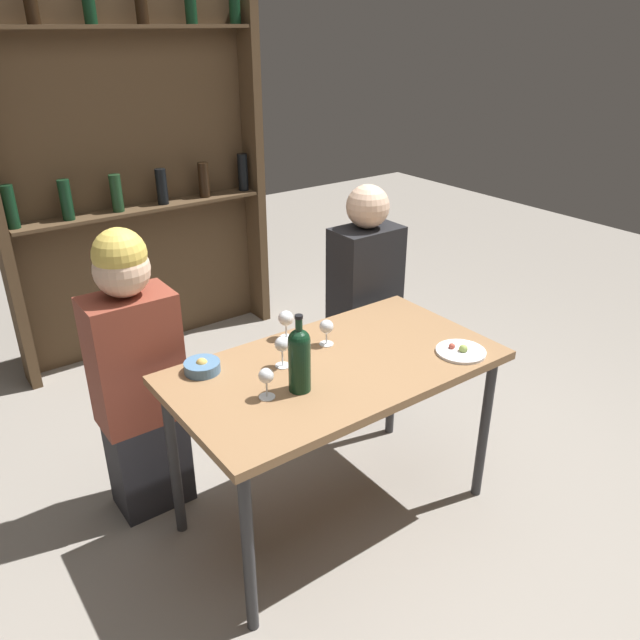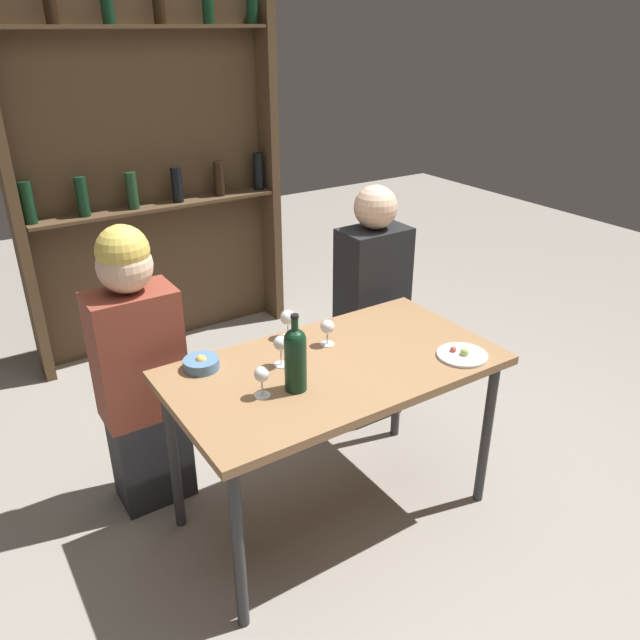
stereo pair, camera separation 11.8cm
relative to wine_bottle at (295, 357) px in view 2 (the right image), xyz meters
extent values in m
plane|color=gray|center=(0.23, 0.08, -0.89)|extent=(10.00, 10.00, 0.00)
cube|color=olive|center=(0.23, 0.08, -0.15)|extent=(1.32, 0.72, 0.04)
cylinder|color=#2D2D30|center=(-0.37, -0.23, -0.53)|extent=(0.04, 0.04, 0.72)
cylinder|color=#2D2D30|center=(0.83, -0.23, -0.53)|extent=(0.04, 0.04, 0.72)
cylinder|color=#2D2D30|center=(-0.37, 0.38, -0.53)|extent=(0.04, 0.04, 0.72)
cylinder|color=#2D2D30|center=(0.83, 0.38, -0.53)|extent=(0.04, 0.04, 0.72)
cube|color=#4C3823|center=(0.23, 2.14, 0.16)|extent=(1.61, 0.02, 2.11)
cube|color=#4C3823|center=(-0.58, 2.03, 0.16)|extent=(0.06, 0.18, 2.11)
cube|color=#4C3823|center=(1.03, 2.03, 0.16)|extent=(0.06, 0.18, 2.11)
cube|color=#4C3823|center=(0.23, 2.03, 0.06)|extent=(1.53, 0.18, 0.02)
cylinder|color=black|center=(-0.50, 2.04, 0.18)|extent=(0.07, 0.07, 0.24)
cylinder|color=black|center=(-0.21, 2.03, 0.18)|extent=(0.07, 0.07, 0.23)
cylinder|color=#19381E|center=(0.08, 2.03, 0.18)|extent=(0.07, 0.07, 0.22)
cylinder|color=black|center=(0.37, 2.03, 0.17)|extent=(0.07, 0.07, 0.22)
cylinder|color=black|center=(0.66, 2.03, 0.18)|extent=(0.07, 0.07, 0.22)
cylinder|color=black|center=(0.95, 2.04, 0.19)|extent=(0.07, 0.07, 0.24)
cube|color=#4C3823|center=(0.23, 2.03, 1.07)|extent=(1.53, 0.18, 0.02)
cylinder|color=black|center=(-0.21, 2.03, 1.19)|extent=(0.07, 0.07, 0.23)
cylinder|color=black|center=(0.37, 2.03, 1.19)|extent=(0.07, 0.07, 0.22)
cylinder|color=black|center=(0.66, 2.03, 1.20)|extent=(0.07, 0.07, 0.24)
cylinder|color=black|center=(0.95, 2.03, 1.20)|extent=(0.07, 0.07, 0.25)
cylinder|color=black|center=(0.00, 0.00, -0.03)|extent=(0.08, 0.08, 0.21)
sphere|color=black|center=(0.00, 0.00, 0.07)|extent=(0.08, 0.08, 0.08)
cylinder|color=black|center=(0.00, 0.00, 0.11)|extent=(0.03, 0.03, 0.09)
cylinder|color=black|center=(0.00, 0.00, 0.16)|extent=(0.03, 0.03, 0.01)
cylinder|color=silver|center=(0.19, 0.38, -0.13)|extent=(0.06, 0.06, 0.00)
cylinder|color=silver|center=(0.19, 0.38, -0.10)|extent=(0.01, 0.01, 0.07)
sphere|color=silver|center=(0.19, 0.38, -0.04)|extent=(0.07, 0.07, 0.07)
cylinder|color=silver|center=(0.29, 0.23, -0.13)|extent=(0.06, 0.06, 0.00)
cylinder|color=silver|center=(0.29, 0.23, -0.10)|extent=(0.01, 0.01, 0.06)
sphere|color=silver|center=(0.29, 0.23, -0.05)|extent=(0.06, 0.06, 0.06)
cylinder|color=silver|center=(0.04, 0.18, -0.13)|extent=(0.06, 0.06, 0.00)
cylinder|color=silver|center=(0.04, 0.18, -0.09)|extent=(0.01, 0.01, 0.08)
sphere|color=silver|center=(0.04, 0.18, -0.04)|extent=(0.06, 0.06, 0.06)
cylinder|color=silver|center=(-0.13, 0.03, -0.13)|extent=(0.06, 0.06, 0.00)
cylinder|color=silver|center=(-0.13, 0.03, -0.10)|extent=(0.01, 0.01, 0.07)
sphere|color=silver|center=(-0.13, 0.03, -0.04)|extent=(0.06, 0.06, 0.06)
cylinder|color=white|center=(0.69, -0.16, -0.13)|extent=(0.20, 0.20, 0.01)
sphere|color=#B74C3D|center=(0.68, -0.12, -0.12)|extent=(0.03, 0.03, 0.03)
sphere|color=#E5BC66|center=(0.69, -0.16, -0.12)|extent=(0.03, 0.03, 0.03)
sphere|color=#E5BC66|center=(0.70, -0.17, -0.12)|extent=(0.03, 0.03, 0.03)
sphere|color=#99B256|center=(0.70, -0.17, -0.11)|extent=(0.04, 0.04, 0.04)
cylinder|color=#4C7299|center=(-0.23, 0.33, -0.12)|extent=(0.14, 0.14, 0.04)
sphere|color=gold|center=(-0.23, 0.33, -0.10)|extent=(0.05, 0.05, 0.05)
cube|color=#26262B|center=(-0.40, 0.62, -0.67)|extent=(0.32, 0.22, 0.45)
cube|color=brown|center=(-0.40, 0.62, -0.16)|extent=(0.35, 0.22, 0.57)
sphere|color=beige|center=(-0.40, 0.62, 0.24)|extent=(0.22, 0.22, 0.22)
sphere|color=gold|center=(-0.40, 0.62, 0.30)|extent=(0.21, 0.21, 0.21)
cube|color=#26262B|center=(0.84, 0.62, -0.67)|extent=(0.31, 0.22, 0.45)
cube|color=black|center=(0.84, 0.62, -0.13)|extent=(0.34, 0.22, 0.62)
sphere|color=beige|center=(0.84, 0.62, 0.28)|extent=(0.21, 0.21, 0.21)
camera|label=1|loc=(-1.10, -1.63, 1.09)|focal=35.00mm
camera|label=2|loc=(-1.01, -1.70, 1.09)|focal=35.00mm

